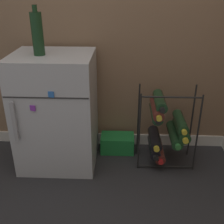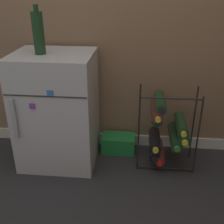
{
  "view_description": "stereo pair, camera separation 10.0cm",
  "coord_description": "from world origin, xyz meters",
  "px_view_note": "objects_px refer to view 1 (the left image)",
  "views": [
    {
      "loc": [
        -0.03,
        -1.46,
        1.24
      ],
      "look_at": [
        -0.1,
        0.3,
        0.4
      ],
      "focal_mm": 45.0,
      "sensor_mm": 36.0,
      "label": 1
    },
    {
      "loc": [
        0.07,
        -1.45,
        1.24
      ],
      "look_at": [
        -0.1,
        0.3,
        0.4
      ],
      "focal_mm": 45.0,
      "sensor_mm": 36.0,
      "label": 2
    }
  ],
  "objects_px": {
    "wine_rack": "(164,128)",
    "soda_box": "(117,143)",
    "fridge_top_bottle": "(37,33)",
    "mini_fridge": "(57,111)"
  },
  "relations": [
    {
      "from": "soda_box",
      "to": "fridge_top_bottle",
      "type": "distance_m",
      "value": 1.02
    },
    {
      "from": "mini_fridge",
      "to": "fridge_top_bottle",
      "type": "bearing_deg",
      "value": -158.68
    },
    {
      "from": "wine_rack",
      "to": "soda_box",
      "type": "xyz_separation_m",
      "value": [
        -0.34,
        0.13,
        -0.22
      ]
    },
    {
      "from": "mini_fridge",
      "to": "wine_rack",
      "type": "distance_m",
      "value": 0.77
    },
    {
      "from": "fridge_top_bottle",
      "to": "wine_rack",
      "type": "bearing_deg",
      "value": 2.52
    },
    {
      "from": "mini_fridge",
      "to": "wine_rack",
      "type": "relative_size",
      "value": 1.4
    },
    {
      "from": "wine_rack",
      "to": "soda_box",
      "type": "relative_size",
      "value": 2.24
    },
    {
      "from": "mini_fridge",
      "to": "wine_rack",
      "type": "xyz_separation_m",
      "value": [
        0.76,
        0.01,
        -0.12
      ]
    },
    {
      "from": "wine_rack",
      "to": "fridge_top_bottle",
      "type": "distance_m",
      "value": 1.06
    },
    {
      "from": "soda_box",
      "to": "fridge_top_bottle",
      "type": "bearing_deg",
      "value": -160.96
    }
  ]
}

